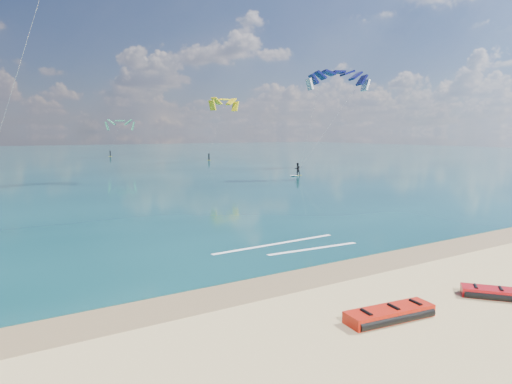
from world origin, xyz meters
TOP-DOWN VIEW (x-y plane):
  - ground at (0.00, 40.00)m, footprint 320.00×320.00m
  - wet_sand_strip at (0.00, 3.00)m, footprint 320.00×2.40m
  - sea at (0.00, 104.00)m, footprint 320.00×200.00m
  - packed_kite_left at (0.02, -1.69)m, footprint 3.36×1.60m
  - packed_kite_mid at (4.73, -2.39)m, footprint 2.45×2.61m
  - kitesurfer_far at (27.76, 35.45)m, footprint 10.01×6.95m
  - shoreline_foam at (2.82, 7.36)m, footprint 7.57×2.36m
  - distant_kites at (1.63, 83.68)m, footprint 82.45×28.54m

SIDE VIEW (x-z plane):
  - ground at x=0.00m, z-range 0.00..0.00m
  - packed_kite_left at x=0.02m, z-range -0.22..0.22m
  - packed_kite_mid at x=4.73m, z-range -0.20..0.20m
  - wet_sand_strip at x=0.00m, z-range 0.00..0.01m
  - sea at x=0.00m, z-range 0.00..0.04m
  - shoreline_foam at x=2.82m, z-range 0.04..0.05m
  - distant_kites at x=1.63m, z-range -0.67..11.51m
  - kitesurfer_far at x=27.76m, z-range 0.32..15.28m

